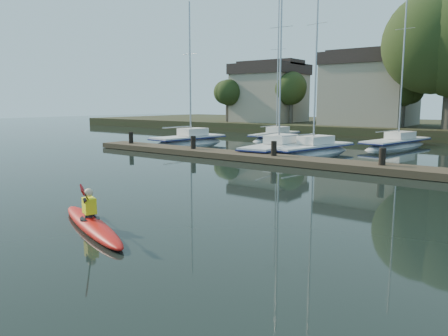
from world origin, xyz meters
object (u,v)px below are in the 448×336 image
Objects in this scene: sailboat_1 at (277,156)px; kayak at (91,222)px; dock at (323,163)px; sailboat_2 at (311,156)px; sailboat_0 at (189,146)px; sailboat_6 at (396,149)px; sailboat_5 at (275,141)px.

kayak is at bearing -79.23° from sailboat_1.
sailboat_2 is at bearing 122.19° from dock.
sailboat_1 is at bearing -136.32° from sailboat_2.
kayak is at bearing -70.74° from sailboat_2.
sailboat_1 is (8.96, -1.30, 0.01)m from sailboat_0.
kayak is 18.61m from sailboat_1.
sailboat_6 is (3.15, 7.98, 0.00)m from sailboat_2.
kayak is 19.42m from sailboat_2.
sailboat_6 is (13.95, 7.89, 0.03)m from sailboat_0.
sailboat_6 is at bearing -5.58° from sailboat_5.
dock is 17.18m from sailboat_5.
sailboat_1 is 0.98× the size of sailboat_2.
sailboat_6 reaches higher than dock.
sailboat_1 is at bearing -62.54° from sailboat_5.
sailboat_5 is at bearing 74.86° from sailboat_0.
kayak is 0.34× the size of sailboat_5.
sailboat_0 is at bearing -140.32° from sailboat_6.
sailboat_0 is at bearing -114.92° from sailboat_5.
sailboat_2 is at bearing 119.21° from kayak.
dock is at bearing -47.32° from sailboat_2.
sailboat_0 is 10.81m from sailboat_2.
sailboat_0 reaches higher than kayak.
sailboat_1 is (-4.81, 17.98, -0.37)m from kayak.
sailboat_6 reaches higher than sailboat_2.
sailboat_6 reaches higher than kayak.
sailboat_1 is (-5.02, 3.83, -0.39)m from dock.
sailboat_6 is (4.99, 9.19, 0.02)m from sailboat_1.
dock is (0.21, 14.14, 0.02)m from kayak.
kayak is 14.15m from dock.
sailboat_6 is at bearing 90.13° from dock.
kayak is 27.17m from sailboat_6.
sailboat_2 is (1.85, 1.21, 0.01)m from sailboat_1.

